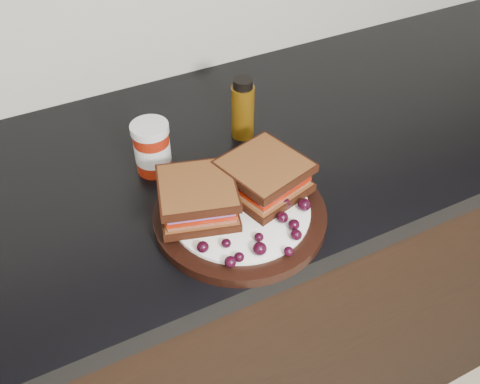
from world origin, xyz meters
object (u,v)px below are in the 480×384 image
object	(u,v)px
sandwich_left	(198,198)
oil_bottle	(243,108)
plate	(240,215)
condiment_jar	(152,148)

from	to	relation	value
sandwich_left	oil_bottle	xyz separation A→B (m)	(0.17, 0.18, 0.01)
plate	condiment_jar	bearing A→B (deg)	113.72
plate	sandwich_left	xyz separation A→B (m)	(-0.06, 0.03, 0.04)
oil_bottle	plate	bearing A→B (deg)	-118.16
oil_bottle	sandwich_left	bearing A→B (deg)	-133.79
plate	oil_bottle	bearing A→B (deg)	61.84
plate	oil_bottle	distance (m)	0.24
plate	oil_bottle	size ratio (longest dim) A/B	2.29
condiment_jar	plate	bearing A→B (deg)	-66.28
condiment_jar	oil_bottle	xyz separation A→B (m)	(0.19, 0.02, 0.01)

